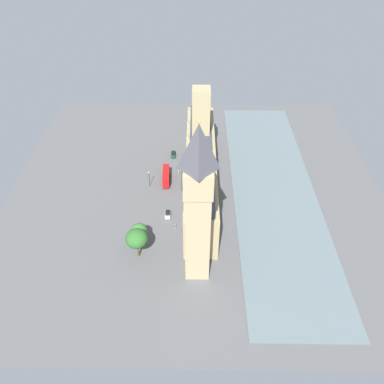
% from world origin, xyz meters
% --- Properties ---
extents(ground_plane, '(141.39, 141.39, 0.00)m').
position_xyz_m(ground_plane, '(0.00, 0.00, 0.00)').
color(ground_plane, '#565659').
extents(river_thames, '(31.00, 127.25, 0.25)m').
position_xyz_m(river_thames, '(-29.92, 0.00, 0.12)').
color(river_thames, slate).
rests_on(river_thames, ground).
extents(parliament_building, '(10.95, 71.39, 34.90)m').
position_xyz_m(parliament_building, '(-1.99, -1.31, 9.50)').
color(parliament_building, tan).
rests_on(parliament_building, ground).
extents(clock_tower, '(7.85, 7.85, 51.41)m').
position_xyz_m(clock_tower, '(-0.88, 40.00, 26.57)').
color(clock_tower, tan).
rests_on(clock_tower, ground).
extents(car_dark_green_near_tower, '(2.01, 4.58, 1.74)m').
position_xyz_m(car_dark_green_near_tower, '(9.48, -22.06, 0.89)').
color(car_dark_green_near_tower, '#19472D').
rests_on(car_dark_green_near_tower, ground).
extents(double_decker_bus_trailing, '(3.04, 10.60, 4.75)m').
position_xyz_m(double_decker_bus_trailing, '(11.38, -4.13, 2.63)').
color(double_decker_bus_trailing, red).
rests_on(double_decker_bus_trailing, ground).
extents(car_white_midblock, '(2.04, 4.37, 1.74)m').
position_xyz_m(car_white_midblock, '(9.52, 15.78, 0.89)').
color(car_white_midblock, silver).
rests_on(car_white_midblock, ground).
extents(pedestrian_corner, '(0.65, 0.65, 1.56)m').
position_xyz_m(pedestrian_corner, '(6.17, -13.02, 0.70)').
color(pedestrian_corner, '#336B60').
rests_on(pedestrian_corner, ground).
extents(pedestrian_leading, '(0.53, 0.61, 1.51)m').
position_xyz_m(pedestrian_leading, '(6.61, 21.44, 0.68)').
color(pedestrian_leading, gray).
rests_on(pedestrian_leading, ground).
extents(pedestrian_opposite_hall, '(0.68, 0.61, 1.62)m').
position_xyz_m(pedestrian_opposite_hall, '(6.69, -9.34, 0.73)').
color(pedestrian_opposite_hall, gray).
rests_on(pedestrian_opposite_hall, ground).
extents(plane_tree_far_end, '(4.99, 4.99, 7.96)m').
position_xyz_m(plane_tree_far_end, '(17.62, 28.84, 5.79)').
color(plane_tree_far_end, brown).
rests_on(plane_tree_far_end, ground).
extents(plane_tree_under_trees, '(6.82, 6.82, 10.80)m').
position_xyz_m(plane_tree_under_trees, '(17.56, 34.44, 7.87)').
color(plane_tree_under_trees, brown).
rests_on(plane_tree_under_trees, ground).
extents(street_lamp_kerbside, '(0.56, 0.56, 6.73)m').
position_xyz_m(street_lamp_kerbside, '(17.54, -1.18, 4.66)').
color(street_lamp_kerbside, black).
rests_on(street_lamp_kerbside, ground).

